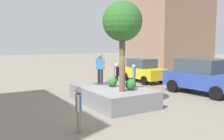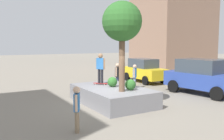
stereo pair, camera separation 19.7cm
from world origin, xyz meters
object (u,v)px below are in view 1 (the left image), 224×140
at_px(taxi_cab, 143,70).
at_px(plaza_tree, 122,23).
at_px(planter_ledge, 112,95).
at_px(pedestrian_crossing, 117,74).
at_px(bystander_watching, 79,106).
at_px(passerby_with_bag, 134,75).
at_px(skateboard, 100,83).
at_px(skateboarder, 100,66).
at_px(sedan_parked, 201,76).

bearing_deg(taxi_cab, plaza_tree, -45.10).
bearing_deg(planter_ledge, pedestrian_crossing, 144.20).
bearing_deg(plaza_tree, pedestrian_crossing, 150.20).
distance_m(planter_ledge, bystander_watching, 4.34).
bearing_deg(pedestrian_crossing, passerby_with_bag, 45.14).
height_order(planter_ledge, skateboard, skateboard).
bearing_deg(pedestrian_crossing, planter_ledge, -35.80).
height_order(plaza_tree, bystander_watching, plaza_tree).
height_order(taxi_cab, bystander_watching, taxi_cab).
xyz_separation_m(planter_ledge, skateboard, (-1.11, -0.08, 0.47)).
bearing_deg(pedestrian_crossing, skateboard, -47.56).
relative_size(planter_ledge, plaza_tree, 1.08).
bearing_deg(planter_ledge, skateboarder, -176.10).
xyz_separation_m(plaza_tree, taxi_cab, (-6.00, 6.02, -3.08)).
distance_m(planter_ledge, skateboarder, 1.81).
bearing_deg(sedan_parked, skateboard, -107.18).
bearing_deg(taxi_cab, passerby_with_bag, -48.68).
distance_m(planter_ledge, pedestrian_crossing, 4.30).
height_order(taxi_cab, pedestrian_crossing, taxi_cab).
bearing_deg(planter_ledge, skateboard, -176.10).
xyz_separation_m(sedan_parked, pedestrian_crossing, (-4.21, -3.47, -0.07)).
relative_size(bystander_watching, passerby_with_bag, 0.96).
xyz_separation_m(planter_ledge, taxi_cab, (-4.86, 5.88, 0.53)).
bearing_deg(bystander_watching, passerby_with_bag, 130.57).
distance_m(sedan_parked, bystander_watching, 9.37).
height_order(bystander_watching, pedestrian_crossing, pedestrian_crossing).
bearing_deg(bystander_watching, taxi_cab, 130.79).
distance_m(plaza_tree, pedestrian_crossing, 6.09).
height_order(skateboard, skateboarder, skateboarder).
bearing_deg(skateboard, skateboarder, 5.80).
relative_size(planter_ledge, skateboard, 6.22).
height_order(planter_ledge, sedan_parked, sedan_parked).
height_order(plaza_tree, sedan_parked, plaza_tree).
bearing_deg(taxi_cab, skateboarder, -57.79).
bearing_deg(bystander_watching, pedestrian_crossing, 138.54).
xyz_separation_m(planter_ledge, pedestrian_crossing, (-3.45, 2.49, 0.59)).
bearing_deg(planter_ledge, taxi_cab, 129.56).
xyz_separation_m(skateboard, skateboarder, (0.00, 0.00, 0.96)).
height_order(skateboard, bystander_watching, bystander_watching).
xyz_separation_m(plaza_tree, passerby_with_bag, (-3.76, 3.47, -3.06)).
height_order(skateboarder, bystander_watching, skateboarder).
relative_size(skateboard, taxi_cab, 0.18).
relative_size(planter_ledge, sedan_parked, 0.95).
relative_size(plaza_tree, skateboarder, 2.55).
distance_m(sedan_parked, passerby_with_bag, 4.28).
bearing_deg(bystander_watching, plaza_tree, 120.80).
relative_size(taxi_cab, bystander_watching, 2.51).
relative_size(skateboard, passerby_with_bag, 0.43).
relative_size(taxi_cab, passerby_with_bag, 2.42).
relative_size(planter_ledge, pedestrian_crossing, 2.60).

